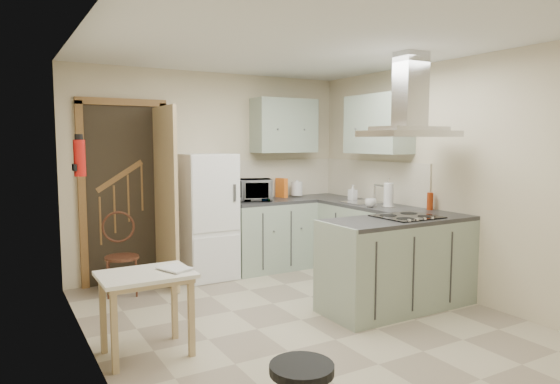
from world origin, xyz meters
TOP-DOWN VIEW (x-y plane):
  - floor at (0.00, 0.00)m, footprint 4.20×4.20m
  - ceiling at (0.00, 0.00)m, footprint 4.20×4.20m
  - back_wall at (0.00, 2.10)m, footprint 3.60×0.00m
  - left_wall at (-1.80, 0.00)m, footprint 0.00×4.20m
  - right_wall at (1.80, 0.00)m, footprint 0.00×4.20m
  - doorway at (-1.10, 2.07)m, footprint 1.10×0.12m
  - fridge at (-0.20, 1.80)m, footprint 0.60×0.60m
  - counter_back at (0.66, 1.80)m, footprint 1.08×0.60m
  - counter_right at (1.50, 1.12)m, footprint 0.60×1.95m
  - splashback at (0.96, 2.09)m, footprint 1.68×0.02m
  - wall_cabinet_back at (0.95, 1.93)m, footprint 0.85×0.35m
  - wall_cabinet_right at (1.62, 0.85)m, footprint 0.35×0.90m
  - peninsula at (1.02, -0.18)m, footprint 1.55×0.65m
  - hob at (1.12, -0.18)m, footprint 0.58×0.50m
  - extractor_hood at (1.12, -0.18)m, footprint 0.90×0.55m
  - sink at (1.50, 0.95)m, footprint 0.45×0.40m
  - fire_extinguisher at (-1.74, 0.90)m, footprint 0.10×0.10m
  - drop_leaf_table at (-1.43, -0.04)m, footprint 0.70×0.52m
  - bentwood_chair at (-1.25, 1.63)m, footprint 0.43×0.43m
  - microwave at (0.41, 1.81)m, footprint 0.58×0.49m
  - kettle at (1.14, 1.91)m, footprint 0.15×0.15m
  - cereal_box at (0.93, 1.95)m, footprint 0.11×0.18m
  - soap_bottle at (1.56, 1.23)m, footprint 0.10×0.10m
  - paper_towel at (1.49, 0.49)m, footprint 0.14×0.14m
  - cup at (1.30, 0.58)m, footprint 0.16×0.16m
  - red_bottle at (1.72, 0.09)m, footprint 0.07×0.07m
  - book at (-1.30, -0.11)m, footprint 0.26×0.30m

SIDE VIEW (x-z plane):
  - floor at x=0.00m, z-range 0.00..0.00m
  - drop_leaf_table at x=-1.43m, z-range 0.00..0.65m
  - bentwood_chair at x=-1.25m, z-range 0.00..0.81m
  - counter_back at x=0.66m, z-range 0.00..0.90m
  - counter_right at x=1.50m, z-range 0.00..0.90m
  - peninsula at x=1.02m, z-range 0.00..0.90m
  - book at x=-1.30m, z-range 0.65..0.76m
  - fridge at x=-0.20m, z-range 0.00..1.50m
  - sink at x=1.50m, z-range 0.90..0.91m
  - hob at x=1.12m, z-range 0.90..0.91m
  - cup at x=1.30m, z-range 0.90..1.00m
  - red_bottle at x=1.72m, z-range 0.90..1.09m
  - soap_bottle at x=1.56m, z-range 0.90..1.09m
  - kettle at x=1.14m, z-range 0.90..1.12m
  - cereal_box at x=0.93m, z-range 0.90..1.16m
  - microwave at x=0.41m, z-range 0.90..1.17m
  - paper_towel at x=1.49m, z-range 0.90..1.18m
  - doorway at x=-1.10m, z-range 0.00..2.10m
  - splashback at x=0.96m, z-range 0.90..1.40m
  - back_wall at x=0.00m, z-range -0.55..3.05m
  - left_wall at x=-1.80m, z-range -0.85..3.35m
  - right_wall at x=1.80m, z-range -0.85..3.35m
  - fire_extinguisher at x=-1.74m, z-range 1.34..1.66m
  - extractor_hood at x=1.12m, z-range 1.67..1.77m
  - wall_cabinet_back at x=0.95m, z-range 1.50..2.20m
  - wall_cabinet_right at x=1.62m, z-range 1.50..2.20m
  - ceiling at x=0.00m, z-range 2.50..2.50m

